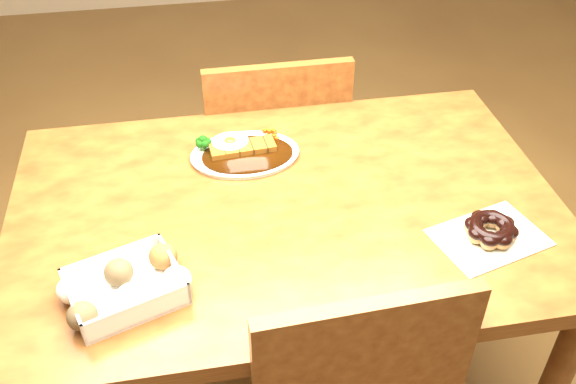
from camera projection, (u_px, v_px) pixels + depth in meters
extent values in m
cube|color=#552611|center=(286.00, 211.00, 1.42)|extent=(1.20, 0.80, 0.04)
cylinder|color=#552611|center=(81.00, 256.00, 1.84)|extent=(0.06, 0.06, 0.71)
cylinder|color=#552611|center=(439.00, 213.00, 1.98)|extent=(0.06, 0.06, 0.71)
cube|color=#552611|center=(270.00, 161.00, 2.07)|extent=(0.42, 0.42, 0.04)
cylinder|color=#552611|center=(309.00, 179.00, 2.37)|extent=(0.04, 0.04, 0.41)
cylinder|color=#552611|center=(217.00, 189.00, 2.32)|extent=(0.04, 0.04, 0.41)
cylinder|color=#552611|center=(330.00, 241.00, 2.10)|extent=(0.04, 0.04, 0.41)
cylinder|color=#552611|center=(227.00, 254.00, 2.06)|extent=(0.04, 0.04, 0.41)
cube|color=#552611|center=(279.00, 131.00, 1.77)|extent=(0.40, 0.03, 0.40)
cube|color=#552611|center=(363.00, 378.00, 1.15)|extent=(0.40, 0.05, 0.40)
ellipsoid|color=white|center=(245.00, 155.00, 1.54)|extent=(0.26, 0.19, 0.01)
ellipsoid|color=black|center=(248.00, 155.00, 1.52)|extent=(0.22, 0.15, 0.01)
cube|color=#6B380C|center=(243.00, 148.00, 1.53)|extent=(0.16, 0.07, 0.02)
ellipsoid|color=white|center=(230.00, 141.00, 1.53)|extent=(0.09, 0.08, 0.01)
ellipsoid|color=#FFB214|center=(230.00, 141.00, 1.53)|extent=(0.03, 0.03, 0.02)
cube|color=white|center=(125.00, 286.00, 1.18)|extent=(0.24, 0.21, 0.05)
ellipsoid|color=black|center=(82.00, 316.00, 1.12)|extent=(0.05, 0.05, 0.05)
ellipsoid|color=beige|center=(131.00, 297.00, 1.15)|extent=(0.05, 0.05, 0.05)
ellipsoid|color=beige|center=(177.00, 280.00, 1.18)|extent=(0.05, 0.05, 0.05)
ellipsoid|color=beige|center=(72.00, 290.00, 1.16)|extent=(0.05, 0.05, 0.05)
ellipsoid|color=black|center=(119.00, 272.00, 1.20)|extent=(0.05, 0.05, 0.05)
ellipsoid|color=brown|center=(163.00, 256.00, 1.23)|extent=(0.05, 0.05, 0.05)
cube|color=silver|center=(489.00, 237.00, 1.32)|extent=(0.25, 0.21, 0.00)
torus|color=olive|center=(491.00, 230.00, 1.30)|extent=(0.13, 0.13, 0.04)
torus|color=black|center=(492.00, 227.00, 1.30)|extent=(0.12, 0.12, 0.02)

